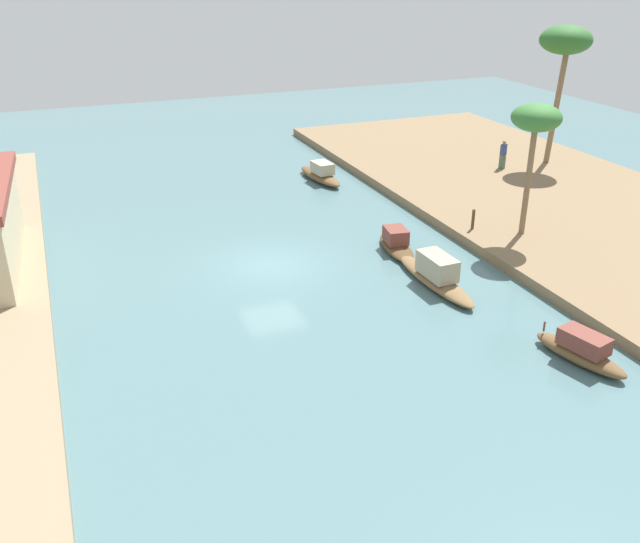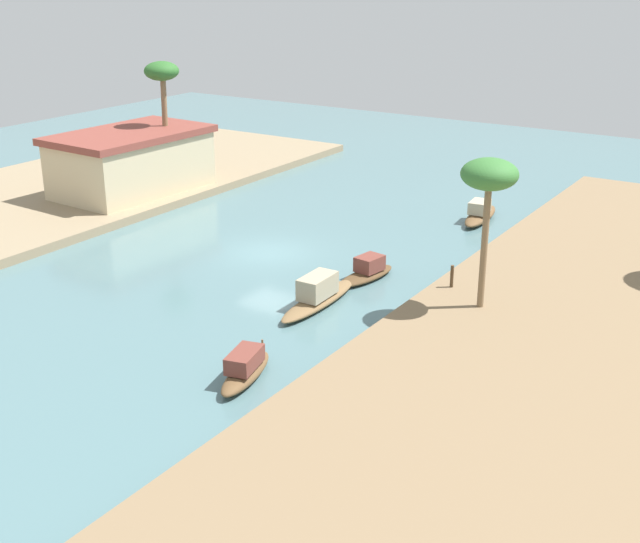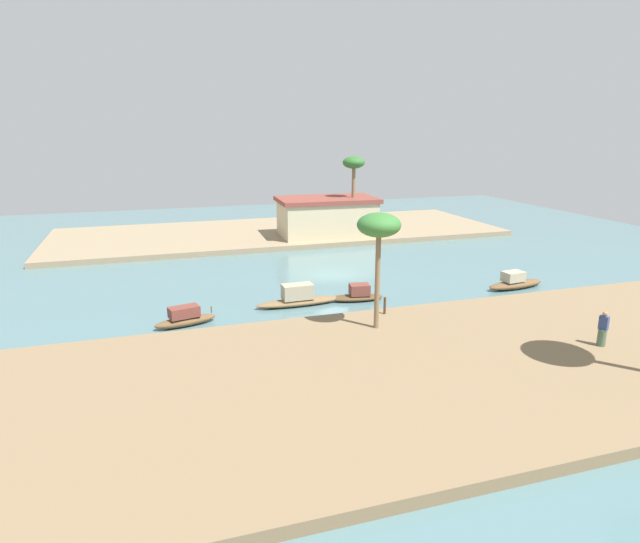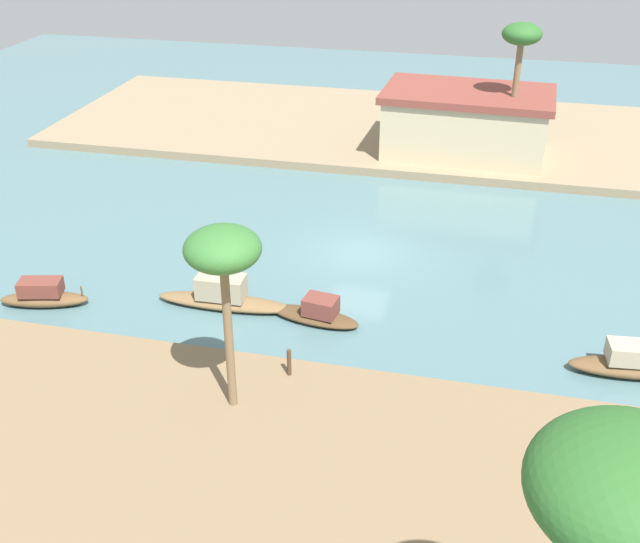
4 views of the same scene
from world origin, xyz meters
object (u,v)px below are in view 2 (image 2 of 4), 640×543
palm_tree_right_tall (162,79)px  riverside_building (131,161)px  sampan_upstream_small (480,214)px  mooring_post (452,276)px  sampan_open_hull (245,369)px  palm_tree_left_near (489,178)px  sampan_near_left_bank (367,271)px  sampan_midstream (318,295)px

palm_tree_right_tall → riverside_building: 5.06m
sampan_upstream_small → riverside_building: (-6.75, 18.73, 1.83)m
mooring_post → sampan_open_hull: bearing=165.4°
sampan_upstream_small → sampan_open_hull: 21.13m
riverside_building → palm_tree_left_near: bearing=-100.0°
sampan_upstream_small → mooring_post: size_ratio=4.64×
sampan_near_left_bank → sampan_midstream: bearing=-174.0°
sampan_midstream → riverside_building: size_ratio=0.57×
sampan_open_hull → sampan_near_left_bank: sampan_open_hull is taller
sampan_near_left_bank → mooring_post: (0.04, -3.95, 0.57)m
sampan_upstream_small → sampan_open_hull: (-21.12, -0.48, 0.02)m
sampan_midstream → sampan_near_left_bank: sampan_midstream is taller
sampan_upstream_small → palm_tree_left_near: 14.01m
sampan_midstream → palm_tree_right_tall: (10.07, 17.20, 6.21)m
sampan_open_hull → riverside_building: (14.37, 19.21, 1.81)m
mooring_post → palm_tree_left_near: size_ratio=0.16×
sampan_upstream_small → palm_tree_right_tall: palm_tree_right_tall is taller
sampan_midstream → palm_tree_right_tall: palm_tree_right_tall is taller
sampan_open_hull → mooring_post: mooring_post is taller
sampan_upstream_small → mooring_post: (-10.78, -3.18, 0.53)m
sampan_midstream → palm_tree_left_near: palm_tree_left_near is taller
mooring_post → sampan_near_left_bank: bearing=90.5°
riverside_building → sampan_open_hull: bearing=-124.2°
palm_tree_left_near → sampan_midstream: bearing=112.2°
riverside_building → sampan_upstream_small: bearing=-67.6°
palm_tree_right_tall → riverside_building: bearing=166.2°
sampan_midstream → sampan_near_left_bank: bearing=-4.2°
sampan_open_hull → sampan_midstream: bearing=-1.8°
mooring_post → riverside_building: size_ratio=0.10×
palm_tree_right_tall → riverside_building: palm_tree_right_tall is taller
sampan_open_hull → palm_tree_right_tall: size_ratio=0.48×
sampan_near_left_bank → riverside_building: riverside_building is taller
riverside_building → sampan_near_left_bank: bearing=-100.2°
sampan_upstream_small → sampan_midstream: size_ratio=0.83×
sampan_near_left_bank → mooring_post: bearing=-80.6°
mooring_post → palm_tree_left_near: (-1.27, -1.78, 4.62)m
sampan_upstream_small → sampan_open_hull: size_ratio=1.27×
sampan_near_left_bank → riverside_building: (4.06, 17.96, 1.88)m
sampan_midstream → mooring_post: 5.56m
palm_tree_left_near → palm_tree_right_tall: palm_tree_right_tall is taller
sampan_open_hull → palm_tree_right_tall: bearing=34.2°
sampan_open_hull → palm_tree_right_tall: palm_tree_right_tall is taller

